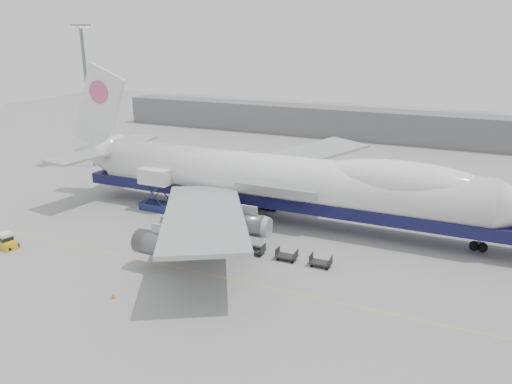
% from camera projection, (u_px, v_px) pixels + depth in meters
% --- Properties ---
extents(ground, '(260.00, 260.00, 0.00)m').
position_uv_depth(ground, '(238.00, 253.00, 57.00)').
color(ground, gray).
rests_on(ground, ground).
extents(apron_line, '(60.00, 0.15, 0.01)m').
position_uv_depth(apron_line, '(213.00, 276.00, 51.79)').
color(apron_line, gold).
rests_on(apron_line, ground).
extents(hangar, '(110.00, 8.00, 7.00)m').
position_uv_depth(hangar, '(328.00, 122.00, 120.63)').
color(hangar, slate).
rests_on(hangar, ground).
extents(floodlight_mast, '(2.40, 2.40, 25.43)m').
position_uv_depth(floodlight_mast, '(87.00, 90.00, 89.88)').
color(floodlight_mast, slate).
rests_on(floodlight_mast, ground).
extents(airliner, '(67.00, 55.30, 19.98)m').
position_uv_depth(airliner, '(282.00, 180.00, 65.45)').
color(airliner, white).
rests_on(airliner, ground).
extents(catering_truck, '(4.90, 3.44, 6.07)m').
position_uv_depth(catering_truck, '(157.00, 187.00, 69.94)').
color(catering_truck, navy).
rests_on(catering_truck, ground).
extents(baggage_tug, '(2.76, 1.88, 1.85)m').
position_uv_depth(baggage_tug, '(6.00, 242.00, 58.18)').
color(baggage_tug, gold).
rests_on(baggage_tug, ground).
extents(traffic_cone, '(0.35, 0.35, 0.52)m').
position_uv_depth(traffic_cone, '(113.00, 296.00, 47.29)').
color(traffic_cone, '#EC590C').
rests_on(traffic_cone, ground).
extents(dolly_0, '(2.30, 1.35, 1.30)m').
position_uv_depth(dolly_0, '(167.00, 233.00, 61.31)').
color(dolly_0, '#2D2D30').
rests_on(dolly_0, ground).
extents(dolly_1, '(2.30, 1.35, 1.30)m').
position_uv_depth(dolly_1, '(195.00, 238.00, 59.78)').
color(dolly_1, '#2D2D30').
rests_on(dolly_1, ground).
extents(dolly_2, '(2.30, 1.35, 1.30)m').
position_uv_depth(dolly_2, '(224.00, 244.00, 58.24)').
color(dolly_2, '#2D2D30').
rests_on(dolly_2, ground).
extents(dolly_3, '(2.30, 1.35, 1.30)m').
position_uv_depth(dolly_3, '(254.00, 250.00, 56.71)').
color(dolly_3, '#2D2D30').
rests_on(dolly_3, ground).
extents(dolly_4, '(2.30, 1.35, 1.30)m').
position_uv_depth(dolly_4, '(287.00, 256.00, 55.18)').
color(dolly_4, '#2D2D30').
rests_on(dolly_4, ground).
extents(dolly_5, '(2.30, 1.35, 1.30)m').
position_uv_depth(dolly_5, '(321.00, 262.00, 53.65)').
color(dolly_5, '#2D2D30').
rests_on(dolly_5, ground).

